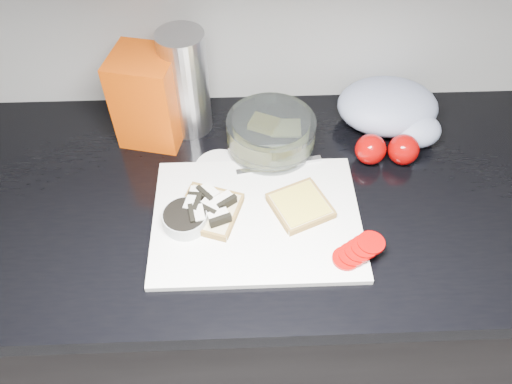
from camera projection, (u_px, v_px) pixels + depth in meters
base_cabinet at (282, 299)px, 1.38m from camera, size 3.50×0.60×0.86m
countertop at (291, 195)px, 1.04m from camera, size 3.50×0.64×0.04m
cutting_board at (257, 218)px, 0.97m from camera, size 0.40×0.30×0.01m
bread_left at (208, 209)px, 0.96m from camera, size 0.15×0.15×0.04m
bread_right at (300, 206)px, 0.97m from camera, size 0.14×0.14×0.02m
tomato_slices at (358, 251)px, 0.90m from camera, size 0.11×0.08×0.02m
knife at (290, 163)px, 1.05m from camera, size 0.18×0.04×0.01m
seed_tub at (185, 220)px, 0.94m from camera, size 0.08×0.08×0.04m
tub_lid at (220, 168)px, 1.06m from camera, size 0.13×0.13×0.01m
glass_bowl at (271, 135)px, 1.07m from camera, size 0.19×0.19×0.08m
bread_bag at (149, 98)px, 1.06m from camera, size 0.15×0.15×0.20m
steel_canister at (186, 83)px, 1.06m from camera, size 0.10×0.10×0.24m
grocery_bag at (391, 109)px, 1.11m from camera, size 0.23×0.21×0.10m
whole_tomatoes at (387, 149)px, 1.05m from camera, size 0.14×0.07×0.07m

